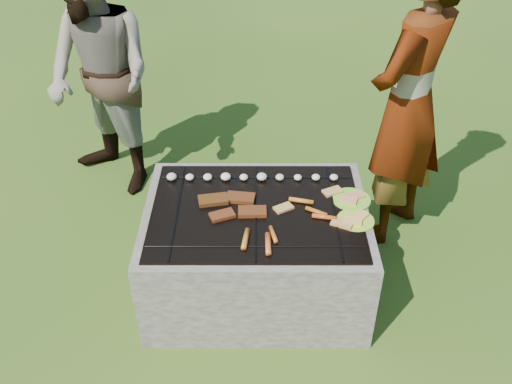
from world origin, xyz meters
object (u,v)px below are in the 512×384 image
at_px(plate_far, 351,200).
at_px(cook, 408,105).
at_px(fire_pit, 256,252).
at_px(bystander, 101,77).
at_px(plate_near, 356,220).

xyz_separation_m(plate_far, cook, (0.39, 0.49, 0.37)).
bearing_deg(fire_pit, plate_far, 9.87).
distance_m(fire_pit, plate_far, 0.66).
distance_m(fire_pit, bystander, 1.70).
xyz_separation_m(cook, bystander, (-2.05, 0.56, -0.08)).
bearing_deg(fire_pit, bystander, 133.88).
xyz_separation_m(plate_near, bystander, (-1.66, 1.24, 0.29)).
bearing_deg(plate_far, fire_pit, -170.13).
relative_size(fire_pit, bystander, 0.72).
bearing_deg(cook, bystander, -64.89).
xyz_separation_m(plate_far, plate_near, (0.00, -0.19, 0.00)).
relative_size(plate_far, cook, 0.15).
bearing_deg(cook, plate_far, 2.13).
bearing_deg(fire_pit, plate_near, -9.63).
height_order(plate_near, bystander, bystander).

